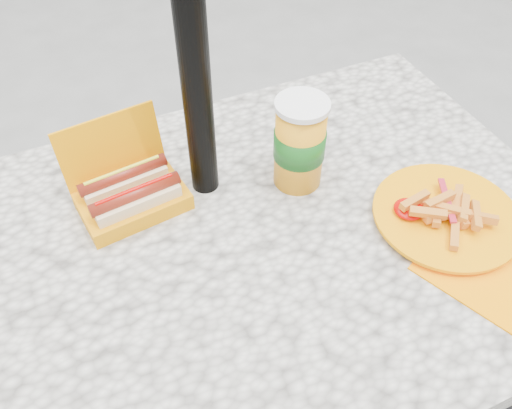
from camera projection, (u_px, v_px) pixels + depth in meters
name	position (u px, v px, depth m)	size (l,w,h in m)	color
picnic_table	(240.00, 281.00, 1.00)	(1.20, 0.80, 0.75)	beige
umbrella_pole	(189.00, 9.00, 0.77)	(0.05, 0.05, 2.20)	black
hotdog_box	(130.00, 192.00, 0.96)	(0.20, 0.17, 0.15)	orange
fries_plate	(449.00, 219.00, 0.95)	(0.27, 0.38, 0.05)	#FF8A00
soda_cup	(300.00, 143.00, 0.97)	(0.10, 0.10, 0.18)	orange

